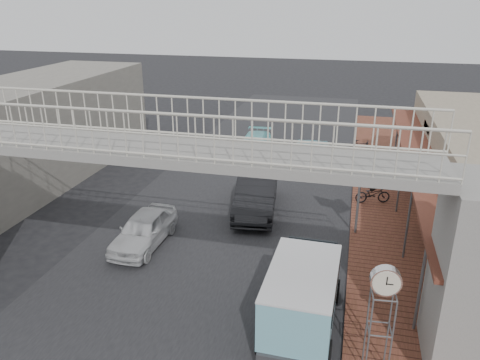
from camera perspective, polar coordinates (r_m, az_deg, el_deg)
The scene contains 14 objects.
ground at distance 17.69m, azimuth -3.55°, elevation -8.50°, with size 120.00×120.00×0.00m, color black.
road_strip at distance 17.68m, azimuth -3.55°, elevation -8.49°, with size 10.00×60.00×0.01m, color black.
sidewalk at distance 19.72m, azimuth 17.65°, elevation -6.06°, with size 3.00×40.00×0.10m, color brown.
footbridge at distance 12.90m, azimuth -9.18°, elevation -4.72°, with size 16.40×2.40×6.34m.
building_far_left at distance 26.68m, azimuth -22.86°, elevation 6.00°, with size 5.00×14.00×5.00m, color gray.
white_hatchback at distance 18.10m, azimuth -11.64°, elevation -5.91°, with size 1.50×3.73×1.27m, color silver.
dark_sedan at distance 20.40m, azimuth 1.97°, elevation -1.78°, with size 1.67×4.78×1.58m, color black.
angkot_curb at distance 27.44m, azimuth 8.66°, elevation 3.66°, with size 1.93×4.19×1.16m, color #71B7C4.
angkot_far at distance 27.87m, azimuth 1.77°, elevation 4.27°, with size 1.76×4.34×1.26m, color #7FD9DC.
angkot_van at distance 13.37m, azimuth 7.67°, elevation -13.04°, with size 1.97×4.14×2.01m.
motorcycle_near at distance 21.97m, azimuth 15.86°, elevation -1.66°, with size 0.55×1.57×0.83m, color black.
motorcycle_far at distance 28.28m, azimuth 14.51°, elevation 3.77°, with size 0.46×1.65×0.99m, color black.
street_clock at distance 11.61m, azimuth 17.27°, elevation -12.22°, with size 0.74×0.62×2.95m.
arrow_sign at distance 18.06m, azimuth 16.65°, elevation 0.02°, with size 1.80×1.21×2.97m.
Camera 1 is at (4.75, -14.61, 8.77)m, focal length 35.00 mm.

